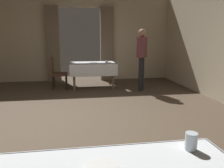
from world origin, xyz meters
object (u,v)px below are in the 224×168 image
at_px(chair_mid_left, 56,72).
at_px(plate_near_c, 102,167).
at_px(plate_mid_b, 108,62).
at_px(person_waiter_by_doorway, 142,55).
at_px(glass_near_d, 191,141).
at_px(plate_mid_a, 94,63).
at_px(glass_mid_c, 107,62).
at_px(dining_table_mid, 93,66).

distance_m(chair_mid_left, plate_near_c, 5.46).
relative_size(chair_mid_left, plate_mid_b, 4.74).
relative_size(chair_mid_left, person_waiter_by_doorway, 0.54).
distance_m(glass_near_d, plate_mid_a, 5.20).
bearing_deg(person_waiter_by_doorway, chair_mid_left, 166.42).
height_order(glass_mid_c, person_waiter_by_doorway, person_waiter_by_doorway).
xyz_separation_m(glass_near_d, person_waiter_by_doorway, (1.05, 4.70, 0.22)).
bearing_deg(person_waiter_by_doorway, glass_mid_c, 162.96).
xyz_separation_m(plate_near_c, glass_mid_c, (0.70, 5.11, 0.04)).
bearing_deg(plate_near_c, glass_near_d, 11.58).
xyz_separation_m(chair_mid_left, person_waiter_by_doorway, (2.39, -0.58, 0.51)).
distance_m(plate_mid_a, person_waiter_by_doorway, 1.42).
distance_m(dining_table_mid, chair_mid_left, 1.07).
relative_size(glass_near_d, glass_mid_c, 1.13).
distance_m(plate_near_c, plate_mid_b, 5.47).
distance_m(plate_near_c, plate_mid_a, 5.33).
bearing_deg(plate_mid_a, person_waiter_by_doorway, -20.80).
xyz_separation_m(dining_table_mid, glass_near_d, (0.27, -5.31, 0.17)).
height_order(plate_mid_a, glass_mid_c, glass_mid_c).
height_order(plate_near_c, person_waiter_by_doorway, person_waiter_by_doorway).
distance_m(glass_near_d, plate_mid_b, 5.30).
relative_size(plate_mid_a, glass_mid_c, 2.20).
bearing_deg(plate_mid_a, chair_mid_left, 175.74).
relative_size(plate_near_c, glass_near_d, 1.65).
bearing_deg(glass_mid_c, chair_mid_left, 168.74).
relative_size(plate_near_c, plate_mid_b, 0.96).
height_order(chair_mid_left, person_waiter_by_doorway, person_waiter_by_doorway).
height_order(plate_mid_b, person_waiter_by_doorway, person_waiter_by_doorway).
height_order(dining_table_mid, plate_near_c, plate_near_c).
height_order(glass_near_d, plate_mid_b, glass_near_d).
relative_size(glass_near_d, person_waiter_by_doorway, 0.07).
bearing_deg(glass_mid_c, plate_mid_a, 150.34).
height_order(dining_table_mid, glass_mid_c, glass_mid_c).
xyz_separation_m(plate_mid_b, glass_mid_c, (-0.07, -0.31, 0.04)).
relative_size(chair_mid_left, glass_mid_c, 9.24).
xyz_separation_m(chair_mid_left, plate_mid_b, (1.52, 0.02, 0.24)).
height_order(dining_table_mid, person_waiter_by_doorway, person_waiter_by_doorway).
bearing_deg(glass_near_d, plate_near_c, -168.42).
height_order(dining_table_mid, plate_mid_a, plate_mid_a).
bearing_deg(person_waiter_by_doorway, plate_mid_a, 159.20).
xyz_separation_m(glass_near_d, plate_mid_a, (-0.26, 5.20, -0.05)).
bearing_deg(dining_table_mid, chair_mid_left, -178.16).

